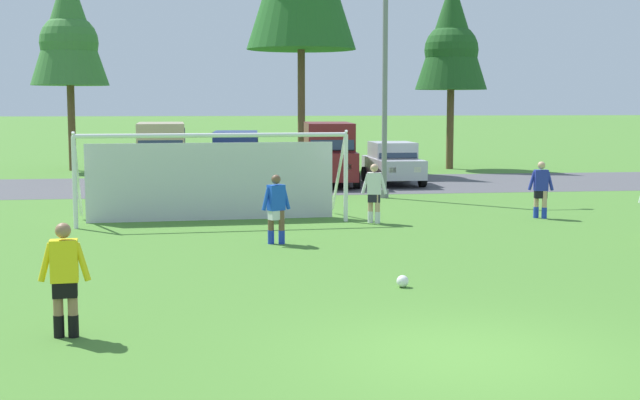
{
  "coord_description": "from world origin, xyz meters",
  "views": [
    {
      "loc": [
        -3.42,
        -10.75,
        3.31
      ],
      "look_at": [
        -0.72,
        8.42,
        1.14
      ],
      "focal_mm": 48.79,
      "sensor_mm": 36.0,
      "label": 1
    }
  ],
  "objects_px": {
    "referee": "(65,280)",
    "parked_car_slot_center": "(393,163)",
    "player_winger_right": "(374,193)",
    "parked_car_slot_far_left": "(161,152)",
    "soccer_goal": "(212,175)",
    "parked_car_slot_left": "(236,157)",
    "parked_car_slot_center_left": "(329,152)",
    "soccer_ball": "(403,281)",
    "street_lamp": "(390,79)",
    "player_striker_near": "(541,190)",
    "player_defender_far": "(276,209)"
  },
  "relations": [
    {
      "from": "referee",
      "to": "parked_car_slot_center",
      "type": "height_order",
      "value": "parked_car_slot_center"
    },
    {
      "from": "player_winger_right",
      "to": "parked_car_slot_far_left",
      "type": "distance_m",
      "value": 13.39
    },
    {
      "from": "soccer_goal",
      "to": "parked_car_slot_far_left",
      "type": "xyz_separation_m",
      "value": [
        -1.84,
        10.82,
        0.05
      ]
    },
    {
      "from": "parked_car_slot_far_left",
      "to": "parked_car_slot_left",
      "type": "relative_size",
      "value": 1.03
    },
    {
      "from": "parked_car_slot_far_left",
      "to": "parked_car_slot_center",
      "type": "height_order",
      "value": "parked_car_slot_far_left"
    },
    {
      "from": "parked_car_slot_center_left",
      "to": "parked_car_slot_left",
      "type": "bearing_deg",
      "value": 169.43
    },
    {
      "from": "soccer_ball",
      "to": "street_lamp",
      "type": "xyz_separation_m",
      "value": [
        2.99,
        14.64,
        4.01
      ]
    },
    {
      "from": "player_striker_near",
      "to": "player_defender_far",
      "type": "height_order",
      "value": "same"
    },
    {
      "from": "soccer_ball",
      "to": "parked_car_slot_left",
      "type": "height_order",
      "value": "parked_car_slot_left"
    },
    {
      "from": "soccer_goal",
      "to": "street_lamp",
      "type": "xyz_separation_m",
      "value": [
        6.22,
        5.26,
        2.83
      ]
    },
    {
      "from": "player_striker_near",
      "to": "player_winger_right",
      "type": "relative_size",
      "value": 1.0
    },
    {
      "from": "parked_car_slot_far_left",
      "to": "parked_car_slot_left",
      "type": "bearing_deg",
      "value": 1.65
    },
    {
      "from": "parked_car_slot_center",
      "to": "street_lamp",
      "type": "bearing_deg",
      "value": -104.37
    },
    {
      "from": "soccer_goal",
      "to": "parked_car_slot_far_left",
      "type": "distance_m",
      "value": 10.97
    },
    {
      "from": "parked_car_slot_left",
      "to": "player_winger_right",
      "type": "bearing_deg",
      "value": -74.61
    },
    {
      "from": "parked_car_slot_left",
      "to": "parked_car_slot_center_left",
      "type": "relative_size",
      "value": 0.96
    },
    {
      "from": "player_defender_far",
      "to": "player_winger_right",
      "type": "height_order",
      "value": "same"
    },
    {
      "from": "player_winger_right",
      "to": "soccer_goal",
      "type": "bearing_deg",
      "value": 167.18
    },
    {
      "from": "soccer_goal",
      "to": "parked_car_slot_center",
      "type": "height_order",
      "value": "soccer_goal"
    },
    {
      "from": "parked_car_slot_far_left",
      "to": "parked_car_slot_left",
      "type": "height_order",
      "value": "parked_car_slot_far_left"
    },
    {
      "from": "parked_car_slot_far_left",
      "to": "parked_car_slot_center_left",
      "type": "distance_m",
      "value": 6.71
    },
    {
      "from": "soccer_goal",
      "to": "soccer_ball",
      "type": "bearing_deg",
      "value": -70.96
    },
    {
      "from": "street_lamp",
      "to": "player_defender_far",
      "type": "bearing_deg",
      "value": -116.9
    },
    {
      "from": "referee",
      "to": "parked_car_slot_left",
      "type": "distance_m",
      "value": 23.16
    },
    {
      "from": "player_winger_right",
      "to": "parked_car_slot_left",
      "type": "height_order",
      "value": "parked_car_slot_left"
    },
    {
      "from": "player_winger_right",
      "to": "street_lamp",
      "type": "distance_m",
      "value": 7.3
    },
    {
      "from": "soccer_goal",
      "to": "player_defender_far",
      "type": "height_order",
      "value": "soccer_goal"
    },
    {
      "from": "parked_car_slot_far_left",
      "to": "parked_car_slot_center",
      "type": "distance_m",
      "value": 9.36
    },
    {
      "from": "soccer_goal",
      "to": "player_striker_near",
      "type": "distance_m",
      "value": 9.41
    },
    {
      "from": "street_lamp",
      "to": "parked_car_slot_center",
      "type": "bearing_deg",
      "value": 75.63
    },
    {
      "from": "soccer_goal",
      "to": "parked_car_slot_far_left",
      "type": "height_order",
      "value": "soccer_goal"
    },
    {
      "from": "parked_car_slot_far_left",
      "to": "parked_car_slot_center_left",
      "type": "height_order",
      "value": "same"
    },
    {
      "from": "parked_car_slot_left",
      "to": "parked_car_slot_center",
      "type": "bearing_deg",
      "value": -6.2
    },
    {
      "from": "player_striker_near",
      "to": "parked_car_slot_center",
      "type": "relative_size",
      "value": 0.39
    },
    {
      "from": "street_lamp",
      "to": "player_striker_near",
      "type": "bearing_deg",
      "value": -62.12
    },
    {
      "from": "parked_car_slot_center",
      "to": "parked_car_slot_center_left",
      "type": "bearing_deg",
      "value": -179.99
    },
    {
      "from": "soccer_ball",
      "to": "soccer_goal",
      "type": "relative_size",
      "value": 0.03
    },
    {
      "from": "parked_car_slot_center_left",
      "to": "parked_car_slot_center",
      "type": "distance_m",
      "value": 2.69
    },
    {
      "from": "street_lamp",
      "to": "parked_car_slot_left",
      "type": "bearing_deg",
      "value": 131.98
    },
    {
      "from": "player_striker_near",
      "to": "referee",
      "type": "bearing_deg",
      "value": -135.84
    },
    {
      "from": "player_striker_near",
      "to": "parked_car_slot_center",
      "type": "xyz_separation_m",
      "value": [
        -1.88,
        10.91,
        0.05
      ]
    },
    {
      "from": "player_defender_far",
      "to": "soccer_ball",
      "type": "bearing_deg",
      "value": -70.56
    },
    {
      "from": "soccer_ball",
      "to": "parked_car_slot_center_left",
      "type": "distance_m",
      "value": 19.7
    },
    {
      "from": "soccer_ball",
      "to": "parked_car_slot_center_left",
      "type": "bearing_deg",
      "value": 85.32
    },
    {
      "from": "soccer_goal",
      "to": "parked_car_slot_center_left",
      "type": "bearing_deg",
      "value": 64.63
    },
    {
      "from": "player_striker_near",
      "to": "player_defender_far",
      "type": "xyz_separation_m",
      "value": [
        -7.96,
        -3.53,
        0.0
      ]
    },
    {
      "from": "parked_car_slot_left",
      "to": "parked_car_slot_far_left",
      "type": "bearing_deg",
      "value": -178.35
    },
    {
      "from": "player_defender_far",
      "to": "street_lamp",
      "type": "distance_m",
      "value": 11.13
    },
    {
      "from": "soccer_goal",
      "to": "player_winger_right",
      "type": "height_order",
      "value": "soccer_goal"
    },
    {
      "from": "parked_car_slot_far_left",
      "to": "player_winger_right",
      "type": "bearing_deg",
      "value": -62.12
    }
  ]
}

